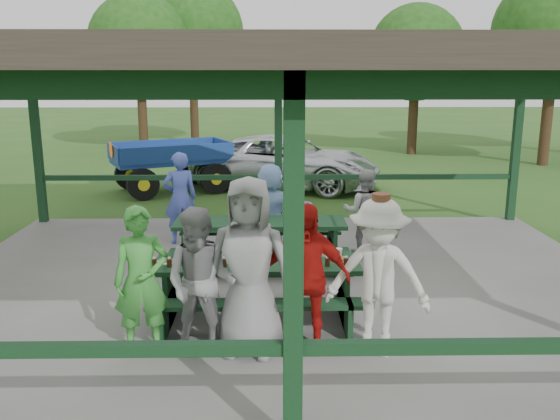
{
  "coord_description": "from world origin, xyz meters",
  "views": [
    {
      "loc": [
        -0.17,
        -8.02,
        3.09
      ],
      "look_at": [
        -0.04,
        -0.3,
        1.28
      ],
      "focal_mm": 38.0,
      "sensor_mm": 36.0,
      "label": 1
    }
  ],
  "objects_px": {
    "contestant_grey_left": "(201,283)",
    "pickup_truck": "(286,162)",
    "farm_trailer": "(171,165)",
    "contestant_grey_mid": "(249,267)",
    "picnic_table_far": "(260,238)",
    "contestant_green": "(142,281)",
    "contestant_red": "(305,278)",
    "spectator_blue": "(180,198)",
    "spectator_grey": "(364,211)",
    "spectator_lblue": "(271,209)",
    "picnic_table_near": "(257,283)",
    "contestant_white_fedora": "(378,278)"
  },
  "relations": [
    {
      "from": "contestant_grey_left",
      "to": "pickup_truck",
      "type": "distance_m",
      "value": 10.05
    },
    {
      "from": "farm_trailer",
      "to": "contestant_grey_mid",
      "type": "bearing_deg",
      "value": -100.65
    },
    {
      "from": "picnic_table_far",
      "to": "contestant_green",
      "type": "distance_m",
      "value": 3.11
    },
    {
      "from": "farm_trailer",
      "to": "contestant_grey_left",
      "type": "bearing_deg",
      "value": -103.66
    },
    {
      "from": "contestant_green",
      "to": "contestant_red",
      "type": "height_order",
      "value": "contestant_red"
    },
    {
      "from": "picnic_table_far",
      "to": "contestant_grey_left",
      "type": "height_order",
      "value": "contestant_grey_left"
    },
    {
      "from": "contestant_red",
      "to": "farm_trailer",
      "type": "relative_size",
      "value": 0.42
    },
    {
      "from": "spectator_blue",
      "to": "spectator_grey",
      "type": "bearing_deg",
      "value": 151.86
    },
    {
      "from": "pickup_truck",
      "to": "farm_trailer",
      "type": "relative_size",
      "value": 1.29
    },
    {
      "from": "spectator_blue",
      "to": "picnic_table_far",
      "type": "bearing_deg",
      "value": 119.03
    },
    {
      "from": "contestant_red",
      "to": "spectator_grey",
      "type": "bearing_deg",
      "value": 76.18
    },
    {
      "from": "contestant_green",
      "to": "contestant_grey_mid",
      "type": "distance_m",
      "value": 1.16
    },
    {
      "from": "spectator_lblue",
      "to": "spectator_blue",
      "type": "relative_size",
      "value": 0.94
    },
    {
      "from": "picnic_table_near",
      "to": "contestant_grey_mid",
      "type": "relative_size",
      "value": 1.28
    },
    {
      "from": "contestant_grey_left",
      "to": "spectator_lblue",
      "type": "relative_size",
      "value": 1.06
    },
    {
      "from": "contestant_red",
      "to": "spectator_blue",
      "type": "relative_size",
      "value": 1.01
    },
    {
      "from": "contestant_grey_left",
      "to": "contestant_red",
      "type": "xyz_separation_m",
      "value": [
        1.11,
        0.1,
        0.01
      ]
    },
    {
      "from": "contestant_red",
      "to": "pickup_truck",
      "type": "height_order",
      "value": "contestant_red"
    },
    {
      "from": "contestant_red",
      "to": "farm_trailer",
      "type": "bearing_deg",
      "value": 112.24
    },
    {
      "from": "picnic_table_near",
      "to": "contestant_green",
      "type": "distance_m",
      "value": 1.51
    },
    {
      "from": "picnic_table_far",
      "to": "spectator_blue",
      "type": "bearing_deg",
      "value": 135.5
    },
    {
      "from": "spectator_lblue",
      "to": "spectator_grey",
      "type": "bearing_deg",
      "value": -165.91
    },
    {
      "from": "contestant_green",
      "to": "contestant_red",
      "type": "xyz_separation_m",
      "value": [
        1.75,
        0.04,
        0.01
      ]
    },
    {
      "from": "contestant_grey_mid",
      "to": "spectator_lblue",
      "type": "distance_m",
      "value": 3.59
    },
    {
      "from": "contestant_grey_mid",
      "to": "spectator_lblue",
      "type": "bearing_deg",
      "value": 95.05
    },
    {
      "from": "contestant_white_fedora",
      "to": "spectator_grey",
      "type": "bearing_deg",
      "value": 100.54
    },
    {
      "from": "picnic_table_near",
      "to": "contestant_red",
      "type": "height_order",
      "value": "contestant_red"
    },
    {
      "from": "farm_trailer",
      "to": "spectator_grey",
      "type": "bearing_deg",
      "value": -79.18
    },
    {
      "from": "contestant_green",
      "to": "contestant_grey_mid",
      "type": "bearing_deg",
      "value": -11.16
    },
    {
      "from": "contestant_red",
      "to": "picnic_table_far",
      "type": "bearing_deg",
      "value": 105.48
    },
    {
      "from": "spectator_blue",
      "to": "pickup_truck",
      "type": "xyz_separation_m",
      "value": [
        2.01,
        5.68,
        -0.21
      ]
    },
    {
      "from": "picnic_table_far",
      "to": "farm_trailer",
      "type": "relative_size",
      "value": 0.67
    },
    {
      "from": "contestant_white_fedora",
      "to": "spectator_grey",
      "type": "height_order",
      "value": "contestant_white_fedora"
    },
    {
      "from": "contestant_red",
      "to": "spectator_blue",
      "type": "distance_m",
      "value": 4.63
    },
    {
      "from": "contestant_grey_left",
      "to": "contestant_grey_mid",
      "type": "height_order",
      "value": "contestant_grey_mid"
    },
    {
      "from": "farm_trailer",
      "to": "picnic_table_near",
      "type": "bearing_deg",
      "value": -98.93
    },
    {
      "from": "spectator_lblue",
      "to": "spectator_grey",
      "type": "xyz_separation_m",
      "value": [
        1.56,
        0.03,
        -0.06
      ]
    },
    {
      "from": "contestant_grey_left",
      "to": "spectator_blue",
      "type": "bearing_deg",
      "value": 112.55
    },
    {
      "from": "contestant_green",
      "to": "farm_trailer",
      "type": "xyz_separation_m",
      "value": [
        -1.2,
        9.4,
        -0.22
      ]
    },
    {
      "from": "spectator_lblue",
      "to": "pickup_truck",
      "type": "relative_size",
      "value": 0.3
    },
    {
      "from": "spectator_lblue",
      "to": "farm_trailer",
      "type": "xyz_separation_m",
      "value": [
        -2.58,
        5.83,
        -0.17
      ]
    },
    {
      "from": "spectator_lblue",
      "to": "spectator_grey",
      "type": "relative_size",
      "value": 1.08
    },
    {
      "from": "pickup_truck",
      "to": "contestant_green",
      "type": "bearing_deg",
      "value": -171.63
    },
    {
      "from": "picnic_table_near",
      "to": "contestant_green",
      "type": "relative_size",
      "value": 1.52
    },
    {
      "from": "contestant_green",
      "to": "spectator_blue",
      "type": "relative_size",
      "value": 1.0
    },
    {
      "from": "contestant_green",
      "to": "spectator_blue",
      "type": "height_order",
      "value": "spectator_blue"
    },
    {
      "from": "spectator_blue",
      "to": "contestant_grey_left",
      "type": "bearing_deg",
      "value": 84.67
    },
    {
      "from": "contestant_grey_left",
      "to": "farm_trailer",
      "type": "distance_m",
      "value": 9.64
    },
    {
      "from": "contestant_grey_left",
      "to": "spectator_grey",
      "type": "bearing_deg",
      "value": 69.19
    },
    {
      "from": "spectator_blue",
      "to": "farm_trailer",
      "type": "relative_size",
      "value": 0.42
    }
  ]
}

